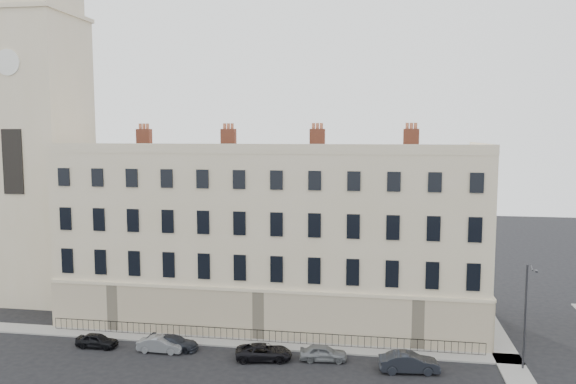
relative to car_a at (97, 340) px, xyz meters
name	(u,v)px	position (x,y,z in m)	size (l,w,h in m)	color
ground	(325,377)	(18.09, -2.34, -0.55)	(160.00, 160.00, 0.00)	black
terrace	(273,235)	(12.13, 9.62, 6.94)	(36.22, 12.22, 17.00)	beige
church_tower	(37,112)	(-11.91, 11.65, 18.11)	(8.00, 8.13, 44.00)	beige
pavement_terrace	(207,340)	(8.09, 2.66, -0.49)	(48.00, 2.00, 0.12)	gray
pavement_east_return	(500,344)	(31.09, 5.66, -0.49)	(2.00, 24.00, 0.12)	gray
railings	(257,336)	(12.09, 3.06, 0.00)	(35.00, 0.04, 0.96)	black
car_a	(97,340)	(0.00, 0.00, 0.00)	(1.31, 3.25, 1.11)	black
car_b	(161,344)	(5.25, -0.04, 0.03)	(1.23, 3.53, 1.16)	slate
car_c	(174,343)	(6.08, 0.49, 0.00)	(1.56, 3.85, 1.12)	#22252D
car_d	(264,352)	(13.34, -0.20, 0.02)	(1.92, 4.16, 1.16)	black
car_e	(323,353)	(17.67, 0.35, 0.04)	(1.40, 3.47, 1.18)	slate
car_f	(409,362)	(23.79, -0.62, 0.13)	(1.45, 4.17, 1.37)	black
streetlamp	(526,312)	(31.77, 0.98, 3.65)	(0.44, 1.63, 7.59)	#2D2E32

